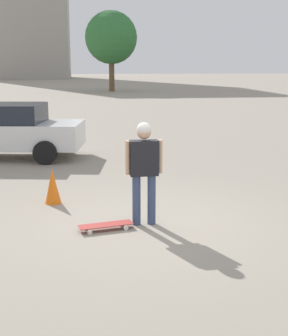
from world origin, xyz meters
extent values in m
plane|color=gray|center=(0.00, 0.00, 0.00)|extent=(220.00, 220.00, 0.00)
cylinder|color=#38476B|center=(0.00, -0.12, 0.41)|extent=(0.13, 0.13, 0.83)
cylinder|color=#38476B|center=(0.00, 0.12, 0.41)|extent=(0.13, 0.13, 0.83)
cube|color=black|center=(0.00, 0.00, 1.11)|extent=(0.22, 0.46, 0.57)
cylinder|color=tan|center=(0.01, -0.26, 1.13)|extent=(0.08, 0.08, 0.54)
cylinder|color=tan|center=(-0.01, 0.26, 1.13)|extent=(0.08, 0.08, 0.54)
sphere|color=tan|center=(0.00, 0.00, 1.53)|extent=(0.22, 0.22, 0.22)
sphere|color=silver|center=(0.00, 0.00, 1.57)|extent=(0.24, 0.24, 0.24)
cube|color=#A5332D|center=(0.19, -0.64, 0.08)|extent=(0.41, 0.89, 0.01)
cylinder|color=silver|center=(0.38, -0.90, 0.04)|extent=(0.05, 0.08, 0.08)
cylinder|color=silver|center=(0.12, -0.95, 0.04)|extent=(0.05, 0.08, 0.08)
cylinder|color=silver|center=(0.26, -0.32, 0.04)|extent=(0.05, 0.08, 0.08)
cylinder|color=silver|center=(0.00, -0.38, 0.04)|extent=(0.05, 0.08, 0.08)
cube|color=silver|center=(-6.02, -3.11, 0.65)|extent=(2.38, 4.47, 0.68)
cube|color=#1E232D|center=(-6.01, -3.01, 1.25)|extent=(1.84, 2.13, 0.51)
cylinder|color=black|center=(-4.96, -1.95, 0.31)|extent=(0.30, 0.65, 0.63)
cylinder|color=black|center=(-6.67, -1.67, 0.31)|extent=(0.30, 0.65, 0.63)
cylinder|color=brown|center=(-37.41, 1.86, 1.61)|extent=(0.50, 0.50, 3.22)
sphere|color=#2D6B33|center=(-37.41, 1.86, 4.90)|extent=(4.82, 4.82, 4.82)
cone|color=orange|center=(-1.39, -1.55, 0.33)|extent=(0.30, 0.30, 0.66)
camera|label=1|loc=(7.25, -0.95, 2.59)|focal=50.00mm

